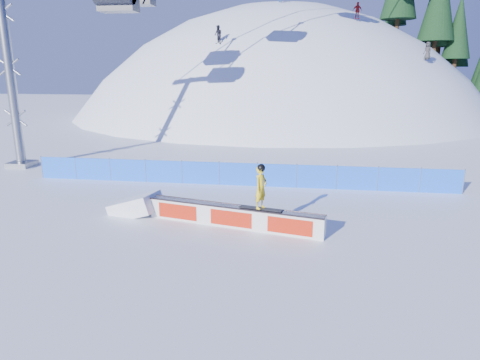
# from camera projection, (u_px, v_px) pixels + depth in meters

# --- Properties ---
(ground) EXTENTS (160.00, 160.00, 0.00)m
(ground) POSITION_uv_depth(u_px,v_px,m) (222.00, 213.00, 17.97)
(ground) COLOR white
(ground) RESTS_ON ground
(snow_hill) EXTENTS (64.00, 64.00, 64.00)m
(snow_hill) POSITION_uv_depth(u_px,v_px,m) (276.00, 237.00, 62.72)
(snow_hill) COLOR white
(snow_hill) RESTS_ON ground
(safety_fence) EXTENTS (22.05, 0.05, 1.30)m
(safety_fence) POSITION_uv_depth(u_px,v_px,m) (238.00, 174.00, 22.13)
(safety_fence) COLOR blue
(safety_fence) RESTS_ON ground
(rail_box) EXTENTS (6.98, 2.04, 0.85)m
(rail_box) POSITION_uv_depth(u_px,v_px,m) (233.00, 216.00, 16.36)
(rail_box) COLOR silver
(rail_box) RESTS_ON ground
(snow_ramp) EXTENTS (2.34, 1.75, 1.31)m
(snow_ramp) POSITION_uv_depth(u_px,v_px,m) (136.00, 213.00, 17.99)
(snow_ramp) COLOR white
(snow_ramp) RESTS_ON ground
(snowboarder) EXTENTS (1.67, 0.69, 1.71)m
(snowboarder) POSITION_uv_depth(u_px,v_px,m) (261.00, 187.00, 15.65)
(snowboarder) COLOR black
(snowboarder) RESTS_ON rail_box
(distant_skiers) EXTENTS (20.63, 11.29, 8.00)m
(distant_skiers) POSITION_uv_depth(u_px,v_px,m) (311.00, 18.00, 43.26)
(distant_skiers) COLOR black
(distant_skiers) RESTS_ON ground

